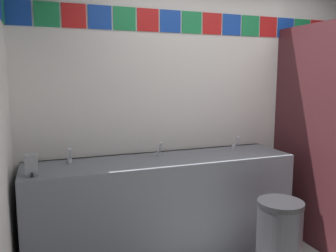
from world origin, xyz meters
name	(u,v)px	position (x,y,z in m)	size (l,w,h in m)	color
wall_back	(218,103)	(0.00, 1.50, 1.34)	(3.84, 0.09, 2.67)	white
vanity_counter	(163,206)	(-0.71, 1.18, 0.46)	(2.33, 0.57, 0.90)	slate
faucet_left	(70,158)	(-1.48, 1.27, 0.95)	(0.04, 0.10, 0.14)	silver
faucet_center	(160,150)	(-0.71, 1.27, 0.95)	(0.04, 0.10, 0.14)	silver
faucet_right	(235,145)	(0.07, 1.27, 0.95)	(0.04, 0.10, 0.14)	silver
soap_dispenser	(32,165)	(-1.77, 1.01, 0.98)	(0.09, 0.09, 0.16)	gray
toilet	(336,201)	(1.19, 1.06, 0.30)	(0.39, 0.49, 0.74)	white
trash_bin	(279,241)	(0.03, 0.51, 0.33)	(0.35, 0.35, 0.65)	#333338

